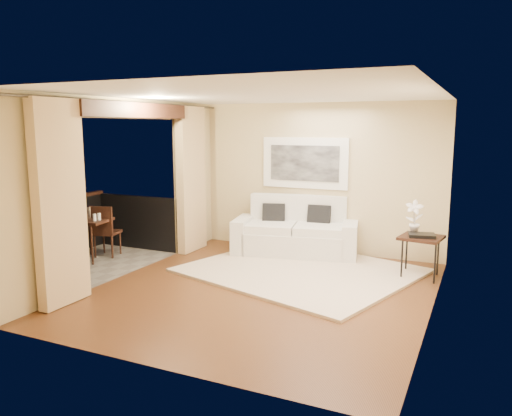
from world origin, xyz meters
The scene contains 18 objects.
floor centered at (0.00, 0.00, 0.00)m, with size 5.00×5.00×0.00m, color brown.
room_shell centered at (-2.13, 0.00, 2.52)m, with size 5.00×6.40×5.00m.
balcony centered at (-3.31, 0.00, 0.18)m, with size 1.81×2.60×1.17m.
curtains centered at (-2.11, 0.00, 1.34)m, with size 0.16×4.80×2.64m.
artwork centered at (-0.26, 2.46, 1.62)m, with size 1.62×0.07×0.92m.
rug centered at (0.18, 1.10, 0.02)m, with size 3.23×2.82×0.04m, color beige.
sofa centered at (-0.27, 2.10, 0.37)m, with size 2.31×1.36×1.04m.
side_table centered at (1.93, 1.58, 0.58)m, with size 0.67×0.67×0.64m.
tray centered at (1.94, 1.53, 0.67)m, with size 0.38×0.28×0.05m, color black.
orchid centered at (1.79, 1.74, 0.90)m, with size 0.28×0.19×0.52m, color white.
bistro_table centered at (-3.35, 0.27, 0.63)m, with size 0.70×0.70×0.71m.
balcony_chair_far centered at (-3.25, 0.50, 0.53)m, with size 0.48×0.48×0.92m.
balcony_chair_near centered at (-3.66, -0.77, 0.63)m, with size 0.46×0.47×1.07m.
ice_bucket centered at (-3.48, 0.40, 0.81)m, with size 0.18×0.18×0.20m, color white.
candle centered at (-3.33, 0.46, 0.74)m, with size 0.06×0.06×0.07m, color red.
vase centered at (-3.40, 0.05, 0.80)m, with size 0.04×0.04×0.18m, color silver.
glass_a centered at (-3.18, 0.19, 0.77)m, with size 0.06×0.06×0.12m, color white.
glass_b centered at (-3.16, 0.28, 0.77)m, with size 0.06×0.06×0.12m, color white.
Camera 1 is at (2.74, -6.15, 2.29)m, focal length 35.00 mm.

